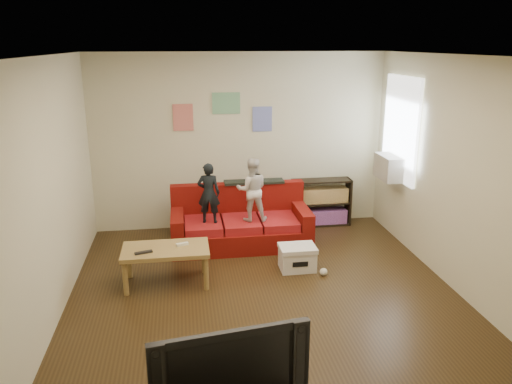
{
  "coord_description": "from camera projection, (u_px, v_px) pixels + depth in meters",
  "views": [
    {
      "loc": [
        -0.88,
        -5.04,
        2.83
      ],
      "look_at": [
        0.0,
        0.8,
        1.05
      ],
      "focal_mm": 35.0,
      "sensor_mm": 36.0,
      "label": 1
    }
  ],
  "objects": [
    {
      "name": "room_shell",
      "position": [
        267.0,
        186.0,
        5.33
      ],
      "size": [
        4.52,
        5.02,
        2.72
      ],
      "color": "#372612",
      "rests_on": "ground"
    },
    {
      "name": "sofa",
      "position": [
        240.0,
        225.0,
        7.23
      ],
      "size": [
        1.97,
        0.91,
        0.87
      ],
      "color": "maroon",
      "rests_on": "ground"
    },
    {
      "name": "child_a",
      "position": [
        209.0,
        193.0,
        6.85
      ],
      "size": [
        0.34,
        0.26,
        0.85
      ],
      "primitive_type": "imported",
      "rotation": [
        0.0,
        0.0,
        2.96
      ],
      "color": "black",
      "rests_on": "sofa"
    },
    {
      "name": "child_b",
      "position": [
        252.0,
        190.0,
        6.93
      ],
      "size": [
        0.46,
        0.37,
        0.9
      ],
      "primitive_type": "imported",
      "rotation": [
        0.0,
        0.0,
        3.07
      ],
      "color": "silver",
      "rests_on": "sofa"
    },
    {
      "name": "coffee_table",
      "position": [
        166.0,
        253.0,
        5.99
      ],
      "size": [
        1.03,
        0.57,
        0.46
      ],
      "color": "#9E7E43",
      "rests_on": "ground"
    },
    {
      "name": "remote",
      "position": [
        144.0,
        252.0,
        5.82
      ],
      "size": [
        0.21,
        0.11,
        0.02
      ],
      "primitive_type": "cube",
      "rotation": [
        0.0,
        0.0,
        0.28
      ],
      "color": "black",
      "rests_on": "coffee_table"
    },
    {
      "name": "game_controller",
      "position": [
        182.0,
        244.0,
        6.04
      ],
      "size": [
        0.15,
        0.08,
        0.03
      ],
      "primitive_type": "cube",
      "rotation": [
        0.0,
        0.0,
        0.31
      ],
      "color": "white",
      "rests_on": "coffee_table"
    },
    {
      "name": "bookshelf",
      "position": [
        321.0,
        205.0,
        7.98
      ],
      "size": [
        0.94,
        0.28,
        0.75
      ],
      "color": "black",
      "rests_on": "ground"
    },
    {
      "name": "window",
      "position": [
        401.0,
        129.0,
        7.12
      ],
      "size": [
        0.04,
        1.08,
        1.48
      ],
      "primitive_type": "cube",
      "color": "white",
      "rests_on": "room_shell"
    },
    {
      "name": "ac_unit",
      "position": [
        390.0,
        167.0,
        7.27
      ],
      "size": [
        0.28,
        0.55,
        0.35
      ],
      "primitive_type": "cube",
      "color": "#B7B2A3",
      "rests_on": "window"
    },
    {
      "name": "artwork_left",
      "position": [
        183.0,
        118.0,
        7.44
      ],
      "size": [
        0.3,
        0.01,
        0.4
      ],
      "primitive_type": "cube",
      "color": "#D87266",
      "rests_on": "room_shell"
    },
    {
      "name": "artwork_center",
      "position": [
        226.0,
        103.0,
        7.48
      ],
      "size": [
        0.42,
        0.01,
        0.32
      ],
      "primitive_type": "cube",
      "color": "#72B27F",
      "rests_on": "room_shell"
    },
    {
      "name": "artwork_right",
      "position": [
        262.0,
        119.0,
        7.63
      ],
      "size": [
        0.3,
        0.01,
        0.38
      ],
      "primitive_type": "cube",
      "color": "#727FCC",
      "rests_on": "room_shell"
    },
    {
      "name": "file_box",
      "position": [
        297.0,
        257.0,
        6.44
      ],
      "size": [
        0.47,
        0.35,
        0.32
      ],
      "color": "white",
      "rests_on": "ground"
    },
    {
      "name": "television",
      "position": [
        228.0,
        363.0,
        3.41
      ],
      "size": [
        1.1,
        0.3,
        0.63
      ],
      "primitive_type": "imported",
      "rotation": [
        0.0,
        0.0,
        0.14
      ],
      "color": "black",
      "rests_on": "tv_stand"
    },
    {
      "name": "tissue",
      "position": [
        324.0,
        272.0,
        6.29
      ],
      "size": [
        0.12,
        0.12,
        0.1
      ],
      "primitive_type": "sphere",
      "rotation": [
        0.0,
        0.0,
        -0.23
      ],
      "color": "beige",
      "rests_on": "ground"
    }
  ]
}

